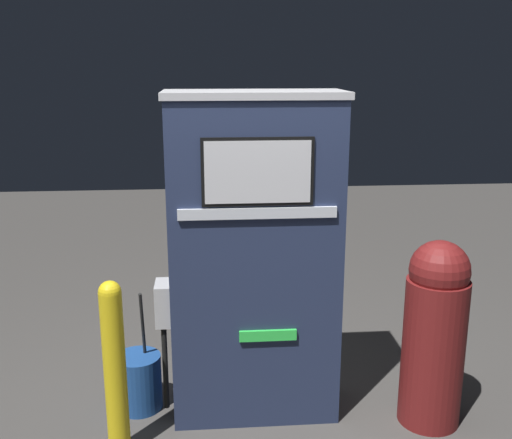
{
  "coord_description": "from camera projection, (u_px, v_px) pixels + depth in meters",
  "views": [
    {
      "loc": [
        -0.27,
        -3.13,
        2.12
      ],
      "look_at": [
        0.0,
        0.11,
        1.26
      ],
      "focal_mm": 42.0,
      "sensor_mm": 36.0,
      "label": 1
    }
  ],
  "objects": [
    {
      "name": "safety_bollard",
      "position": [
        115.0,
        366.0,
        3.21
      ],
      "size": [
        0.12,
        0.12,
        1.02
      ],
      "color": "yellow",
      "rests_on": "ground_plane"
    },
    {
      "name": "ground_plane",
      "position": [
        257.0,
        427.0,
        3.58
      ],
      "size": [
        14.0,
        14.0,
        0.0
      ],
      "primitive_type": "plane",
      "color": "#423F3D"
    },
    {
      "name": "squeegee_bucket",
      "position": [
        139.0,
        381.0,
        3.75
      ],
      "size": [
        0.29,
        0.29,
        0.79
      ],
      "color": "#1E478C",
      "rests_on": "ground_plane"
    },
    {
      "name": "gas_pump",
      "position": [
        254.0,
        260.0,
        3.53
      ],
      "size": [
        1.09,
        0.46,
        1.96
      ],
      "color": "#232D4C",
      "rests_on": "ground_plane"
    },
    {
      "name": "trash_bin",
      "position": [
        435.0,
        332.0,
        3.51
      ],
      "size": [
        0.37,
        0.37,
        1.14
      ],
      "color": "maroon",
      "rests_on": "ground_plane"
    }
  ]
}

